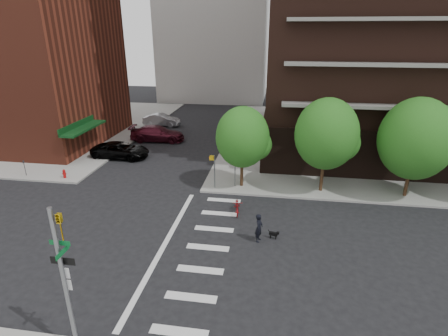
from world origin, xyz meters
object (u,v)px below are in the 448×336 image
object	(u,v)px
dog_walker	(259,228)
fire_hydrant	(64,173)
parked_car_silver	(162,120)
scooter	(237,206)
traffic_signal	(68,295)
parked_car_black	(121,150)
parked_car_maroon	(157,134)

from	to	relation	value
dog_walker	fire_hydrant	bearing A→B (deg)	80.07
parked_car_silver	scooter	distance (m)	25.00
traffic_signal	fire_hydrant	size ratio (longest dim) A/B	8.20
parked_car_black	fire_hydrant	bearing A→B (deg)	158.92
fire_hydrant	scooter	distance (m)	15.06
parked_car_maroon	fire_hydrant	bearing A→B (deg)	156.98
parked_car_black	parked_car_maroon	distance (m)	6.11
traffic_signal	parked_car_silver	xyz separation A→B (m)	(-7.73, 33.57, -1.93)
fire_hydrant	parked_car_maroon	world-z (taller)	parked_car_maroon
parked_car_maroon	traffic_signal	bearing A→B (deg)	-171.46
parked_car_black	parked_car_maroon	world-z (taller)	parked_car_maroon
parked_car_maroon	dog_walker	xyz separation A→B (m)	(12.29, -18.31, 0.01)
traffic_signal	dog_walker	world-z (taller)	traffic_signal
traffic_signal	parked_car_silver	bearing A→B (deg)	102.97
traffic_signal	parked_car_black	distance (m)	22.52
fire_hydrant	scooter	size ratio (longest dim) A/B	0.39
scooter	dog_walker	world-z (taller)	dog_walker
traffic_signal	parked_car_maroon	xyz separation A→B (m)	(-6.04, 26.93, -1.84)
traffic_signal	parked_car_black	xyz separation A→B (m)	(-7.73, 21.06, -1.95)
fire_hydrant	parked_car_black	size ratio (longest dim) A/B	0.13
scooter	parked_car_maroon	bearing A→B (deg)	117.87
parked_car_black	scooter	xyz separation A→B (m)	(12.36, -9.23, -0.26)
parked_car_maroon	parked_car_silver	world-z (taller)	parked_car_maroon
parked_car_black	parked_car_maroon	size ratio (longest dim) A/B	0.92
fire_hydrant	scooter	world-z (taller)	scooter
dog_walker	traffic_signal	bearing A→B (deg)	156.46
traffic_signal	scooter	size ratio (longest dim) A/B	3.17
parked_car_black	dog_walker	distance (m)	18.71
parked_car_maroon	dog_walker	world-z (taller)	dog_walker
parked_car_black	dog_walker	world-z (taller)	dog_walker
parked_car_silver	dog_walker	xyz separation A→B (m)	(13.97, -24.94, 0.09)
traffic_signal	parked_car_maroon	world-z (taller)	traffic_signal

